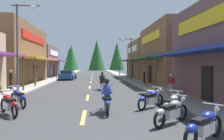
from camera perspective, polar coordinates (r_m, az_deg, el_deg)
name	(u,v)px	position (r m, az deg, el deg)	size (l,w,h in m)	color
ground	(92,79)	(31.77, -5.73, -2.56)	(9.31, 94.23, 0.10)	#38383A
sidewalk_left	(54,79)	(32.36, -16.01, -2.34)	(2.23, 94.23, 0.12)	#9E9991
sidewalk_right	(128,78)	(32.20, 4.60, -2.31)	(2.23, 94.23, 0.12)	gray
centerline_dashes	(92,77)	(35.21, -5.65, -2.07)	(0.16, 69.22, 0.01)	#E0C64C
storefront_left_middle	(8,54)	(27.93, -27.11, 3.98)	(8.23, 12.82, 6.96)	brown
storefront_left_far	(29,62)	(39.72, -22.11, 2.18)	(10.66, 9.94, 5.49)	brown
storefront_right_middle	(180,54)	(25.25, 18.42, 4.14)	(8.96, 10.44, 6.78)	brown
storefront_right_far	(155,60)	(35.82, 11.90, 2.88)	(9.72, 10.52, 6.16)	brown
streetlamp_left	(21,37)	(16.16, -24.02, 8.55)	(2.01, 0.30, 6.51)	#474C51
streetlamp_right	(129,53)	(25.72, 4.69, 4.73)	(2.01, 0.30, 5.51)	#474C51
motorcycle_parked_right_0	(204,126)	(6.37, 24.36, -13.99)	(1.80, 1.32, 1.04)	black
motorcycle_parked_right_1	(171,111)	(7.85, 16.26, -10.98)	(1.78, 1.36, 1.04)	black
motorcycle_parked_right_2	(172,105)	(9.09, 16.48, -9.26)	(1.45, 1.71, 1.04)	black
motorcycle_parked_right_3	(151,99)	(10.40, 10.80, -7.87)	(1.71, 1.44, 1.04)	black
motorcycle_parked_left_3	(9,104)	(9.99, -26.88, -8.39)	(1.41, 1.73, 1.04)	black
motorcycle_parked_left_4	(18,97)	(11.77, -24.77, -6.89)	(1.41, 1.74, 1.04)	black
rider_cruising_lead	(107,98)	(9.32, -1.45, -7.90)	(0.60, 2.14, 1.57)	black
rider_cruising_trailing	(102,82)	(17.71, -2.74, -3.45)	(0.60, 2.14, 1.57)	black
pedestrian_by_shop	(144,76)	(23.20, 8.99, -1.61)	(0.39, 0.52, 1.62)	black
pedestrian_browsing	(171,83)	(15.28, 16.21, -3.42)	(0.43, 0.46, 1.54)	#B2A599
pedestrian_waiting	(11,79)	(18.25, -26.45, -2.26)	(0.41, 0.50, 1.77)	black
pedestrian_strolling	(35,75)	(24.12, -20.73, -1.37)	(0.50, 0.41, 1.75)	#726659
parked_car_curbside	(68,75)	(30.56, -12.27, -1.36)	(2.28, 4.40, 1.40)	#1E4C8C
treeline_backdrop	(91,57)	(81.53, -5.79, 3.69)	(24.44, 7.98, 12.12)	#255523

